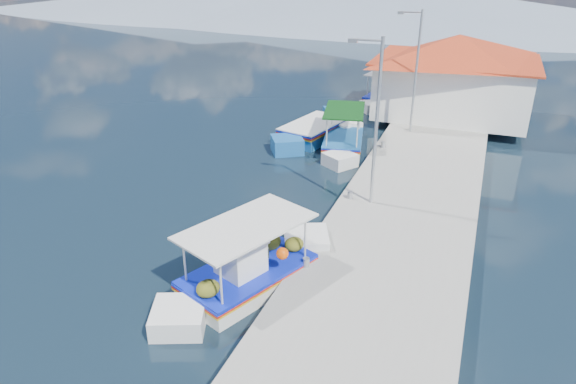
% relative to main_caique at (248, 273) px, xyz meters
% --- Properties ---
extents(ground, '(160.00, 160.00, 0.00)m').
position_rel_main_caique_xyz_m(ground, '(-2.29, 3.83, -0.44)').
color(ground, black).
rests_on(ground, ground).
extents(quay, '(5.00, 44.00, 0.50)m').
position_rel_main_caique_xyz_m(quay, '(3.61, 9.83, -0.19)').
color(quay, gray).
rests_on(quay, ground).
extents(bollards, '(0.20, 17.20, 0.30)m').
position_rel_main_caique_xyz_m(bollards, '(1.51, 9.08, 0.21)').
color(bollards, '#A5A8AD').
rests_on(bollards, quay).
extents(main_caique, '(3.72, 6.44, 2.29)m').
position_rel_main_caique_xyz_m(main_caique, '(0.00, 0.00, 0.00)').
color(main_caique, white).
rests_on(main_caique, ground).
extents(caique_green_canopy, '(2.63, 5.99, 2.29)m').
position_rel_main_caique_xyz_m(caique_green_canopy, '(-0.52, 12.23, -0.10)').
color(caique_green_canopy, white).
rests_on(caique_green_canopy, ground).
extents(caique_blue_hull, '(3.16, 6.99, 1.28)m').
position_rel_main_caique_xyz_m(caique_blue_hull, '(-2.45, 13.38, -0.10)').
color(caique_blue_hull, '#185495').
rests_on(caique_blue_hull, ground).
extents(caique_far, '(2.50, 6.34, 2.25)m').
position_rel_main_caique_xyz_m(caique_far, '(-0.33, 21.64, -0.03)').
color(caique_far, white).
rests_on(caique_far, ground).
extents(harbor_building, '(10.49, 10.49, 4.40)m').
position_rel_main_caique_xyz_m(harbor_building, '(3.90, 18.83, 2.33)').
color(harbor_building, white).
rests_on(harbor_building, quay).
extents(lamp_post_near, '(1.21, 0.14, 6.00)m').
position_rel_main_caique_xyz_m(lamp_post_near, '(2.21, 5.83, 3.41)').
color(lamp_post_near, '#A5A8AD').
rests_on(lamp_post_near, quay).
extents(lamp_post_far, '(1.21, 0.14, 6.00)m').
position_rel_main_caique_xyz_m(lamp_post_far, '(2.21, 14.83, 3.41)').
color(lamp_post_far, '#A5A8AD').
rests_on(lamp_post_far, quay).
extents(mountain_ridge, '(171.40, 96.00, 5.50)m').
position_rel_main_caique_xyz_m(mountain_ridge, '(4.25, 59.83, 1.60)').
color(mountain_ridge, slate).
rests_on(mountain_ridge, ground).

